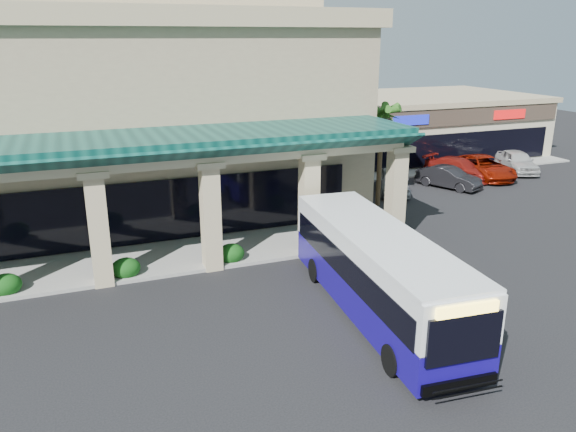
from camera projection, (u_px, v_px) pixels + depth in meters
name	position (u px, v px, depth m)	size (l,w,h in m)	color
ground	(327.00, 308.00, 20.72)	(110.00, 110.00, 0.00)	black
main_building	(70.00, 112.00, 30.39)	(30.80, 14.80, 11.35)	tan
arcade	(82.00, 208.00, 23.10)	(30.00, 6.20, 5.70)	#093833
strip_mall	(399.00, 125.00, 47.50)	(22.50, 12.50, 4.90)	beige
palm_0	(380.00, 150.00, 32.42)	(2.40, 2.40, 6.60)	#235416
palm_1	(370.00, 147.00, 35.55)	(2.40, 2.40, 5.80)	#235416
broadleaf_tree	(309.00, 143.00, 39.44)	(2.60, 2.60, 4.81)	#0F400E
transit_bus	(377.00, 274.00, 19.86)	(2.61, 11.19, 3.13)	#150984
pedestrian	(439.00, 272.00, 21.75)	(0.62, 0.41, 1.71)	#4E4F6E
car_silver	(393.00, 181.00, 35.84)	(1.83, 4.56, 1.55)	#B4B4BC
car_white	(449.00, 177.00, 37.04)	(1.48, 4.26, 1.40)	black
car_red	(459.00, 169.00, 39.40)	(2.06, 5.06, 1.47)	maroon
car_gray	(484.00, 167.00, 39.64)	(2.57, 5.58, 1.55)	maroon
car_extra	(517.00, 161.00, 41.34)	(1.90, 4.71, 1.61)	silver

